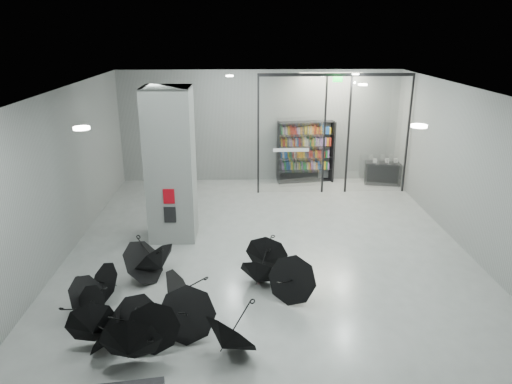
{
  "coord_description": "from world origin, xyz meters",
  "views": [
    {
      "loc": [
        -0.66,
        -9.97,
        5.36
      ],
      "look_at": [
        -0.3,
        1.5,
        1.4
      ],
      "focal_mm": 33.44,
      "sensor_mm": 36.0,
      "label": 1
    }
  ],
  "objects_px": {
    "shop_counter": "(384,173)",
    "umbrella_cluster": "(170,303)",
    "column": "(171,165)",
    "bookshelf": "(306,152)"
  },
  "relations": [
    {
      "from": "shop_counter",
      "to": "umbrella_cluster",
      "type": "height_order",
      "value": "umbrella_cluster"
    },
    {
      "from": "column",
      "to": "bookshelf",
      "type": "bearing_deg",
      "value": 48.77
    },
    {
      "from": "column",
      "to": "shop_counter",
      "type": "relative_size",
      "value": 3.01
    },
    {
      "from": "shop_counter",
      "to": "umbrella_cluster",
      "type": "relative_size",
      "value": 0.24
    },
    {
      "from": "column",
      "to": "umbrella_cluster",
      "type": "relative_size",
      "value": 0.73
    },
    {
      "from": "column",
      "to": "bookshelf",
      "type": "xyz_separation_m",
      "value": [
        4.16,
        4.75,
        -0.89
      ]
    },
    {
      "from": "column",
      "to": "bookshelf",
      "type": "height_order",
      "value": "column"
    },
    {
      "from": "bookshelf",
      "to": "column",
      "type": "bearing_deg",
      "value": -140.58
    },
    {
      "from": "shop_counter",
      "to": "umbrella_cluster",
      "type": "bearing_deg",
      "value": -117.58
    },
    {
      "from": "column",
      "to": "umbrella_cluster",
      "type": "height_order",
      "value": "column"
    }
  ]
}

